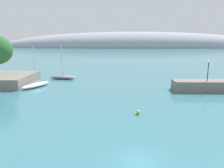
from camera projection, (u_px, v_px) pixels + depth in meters
water at (138, 162)px, 18.27m from camera, size 600.00×600.00×0.00m
distant_ridge at (135, 47)px, 267.66m from camera, size 343.02×67.74×38.95m
sailboat_white_near_shore at (36, 85)px, 46.77m from camera, size 5.29×7.74×9.03m
sailboat_grey_mid_mooring at (63, 77)px, 56.56m from camera, size 7.71×4.07×8.89m
mooring_buoy_yellow at (138, 112)px, 29.89m from camera, size 0.60×0.60×0.60m
harbor_lamp_post at (208, 68)px, 42.39m from camera, size 0.36×0.36×4.11m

